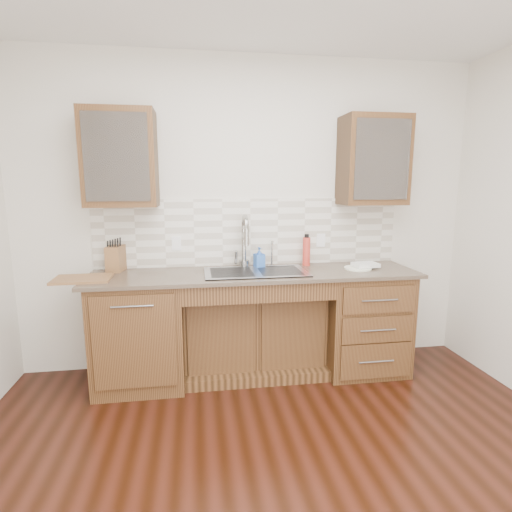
{
  "coord_description": "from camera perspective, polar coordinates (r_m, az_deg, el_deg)",
  "views": [
    {
      "loc": [
        -0.48,
        -1.76,
        1.64
      ],
      "look_at": [
        0.0,
        1.4,
        1.05
      ],
      "focal_mm": 28.0,
      "sensor_mm": 36.0,
      "label": 1
    }
  ],
  "objects": [
    {
      "name": "ground",
      "position": [
        2.49,
        5.73,
        -32.39
      ],
      "size": [
        4.0,
        3.5,
        0.1
      ],
      "primitive_type": "cube",
      "color": "#33130B"
    },
    {
      "name": "wall_back",
      "position": [
        3.61,
        -0.96,
        5.83
      ],
      "size": [
        4.0,
        0.1,
        2.7
      ],
      "primitive_type": "cube",
      "color": "silver",
      "rests_on": "ground"
    },
    {
      "name": "base_cabinet_left",
      "position": [
        3.45,
        -16.17,
        -10.33
      ],
      "size": [
        0.7,
        0.62,
        0.88
      ],
      "primitive_type": "cube",
      "color": "#593014",
      "rests_on": "ground"
    },
    {
      "name": "base_cabinet_center",
      "position": [
        3.57,
        -0.32,
        -10.75
      ],
      "size": [
        1.2,
        0.44,
        0.7
      ],
      "primitive_type": "cube",
      "color": "#593014",
      "rests_on": "ground"
    },
    {
      "name": "base_cabinet_right",
      "position": [
        3.71,
        14.77,
        -8.8
      ],
      "size": [
        0.7,
        0.62,
        0.88
      ],
      "primitive_type": "cube",
      "color": "#593014",
      "rests_on": "ground"
    },
    {
      "name": "countertop",
      "position": [
        3.31,
        -0.06,
        -2.56
      ],
      "size": [
        2.7,
        0.65,
        0.03
      ],
      "primitive_type": "cube",
      "color": "#84705B",
      "rests_on": "base_cabinet_left"
    },
    {
      "name": "backsplash",
      "position": [
        3.56,
        -0.82,
        3.43
      ],
      "size": [
        2.7,
        0.02,
        0.59
      ],
      "primitive_type": "cube",
      "color": "beige",
      "rests_on": "wall_back"
    },
    {
      "name": "sink",
      "position": [
        3.31,
        -0.03,
        -3.8
      ],
      "size": [
        0.84,
        0.46,
        0.19
      ],
      "primitive_type": "cube",
      "color": "#9E9EA5",
      "rests_on": "countertop"
    },
    {
      "name": "faucet",
      "position": [
        3.47,
        -1.74,
        1.65
      ],
      "size": [
        0.04,
        0.04,
        0.4
      ],
      "primitive_type": "cylinder",
      "color": "#999993",
      "rests_on": "countertop"
    },
    {
      "name": "filter_tap",
      "position": [
        3.53,
        2.28,
        0.48
      ],
      "size": [
        0.02,
        0.02,
        0.24
      ],
      "primitive_type": "cylinder",
      "color": "#999993",
      "rests_on": "countertop"
    },
    {
      "name": "upper_cabinet_left",
      "position": [
        3.4,
        -18.78,
        13.04
      ],
      "size": [
        0.55,
        0.34,
        0.75
      ],
      "primitive_type": "cube",
      "color": "#593014",
      "rests_on": "wall_back"
    },
    {
      "name": "upper_cabinet_right",
      "position": [
        3.68,
        16.38,
        12.92
      ],
      "size": [
        0.55,
        0.34,
        0.75
      ],
      "primitive_type": "cube",
      "color": "#593014",
      "rests_on": "wall_back"
    },
    {
      "name": "outlet_left",
      "position": [
        3.53,
        -11.3,
        1.78
      ],
      "size": [
        0.08,
        0.01,
        0.12
      ],
      "primitive_type": "cube",
      "color": "white",
      "rests_on": "backsplash"
    },
    {
      "name": "outlet_right",
      "position": [
        3.7,
        9.24,
        2.24
      ],
      "size": [
        0.08,
        0.01,
        0.12
      ],
      "primitive_type": "cube",
      "color": "white",
      "rests_on": "backsplash"
    },
    {
      "name": "soap_bottle",
      "position": [
        3.45,
        0.46,
        -0.23
      ],
      "size": [
        0.1,
        0.1,
        0.18
      ],
      "primitive_type": "imported",
      "rotation": [
        0.0,
        0.0,
        0.25
      ],
      "color": "blue",
      "rests_on": "countertop"
    },
    {
      "name": "water_bottle",
      "position": [
        3.58,
        7.21,
        0.64
      ],
      "size": [
        0.08,
        0.08,
        0.25
      ],
      "primitive_type": "cylinder",
      "rotation": [
        0.0,
        0.0,
        -0.18
      ],
      "color": "red",
      "rests_on": "countertop"
    },
    {
      "name": "plate",
      "position": [
        3.53,
        14.34,
        -1.7
      ],
      "size": [
        0.28,
        0.28,
        0.01
      ],
      "primitive_type": "cylinder",
      "rotation": [
        0.0,
        0.0,
        -0.21
      ],
      "color": "white",
      "rests_on": "countertop"
    },
    {
      "name": "dish_towel",
      "position": [
        3.57,
        15.36,
        -1.21
      ],
      "size": [
        0.22,
        0.17,
        0.03
      ],
      "primitive_type": "cube",
      "rotation": [
        0.0,
        0.0,
        0.12
      ],
      "color": "white",
      "rests_on": "plate"
    },
    {
      "name": "knife_block",
      "position": [
        3.53,
        -19.39,
        -0.32
      ],
      "size": [
        0.15,
        0.21,
        0.21
      ],
      "primitive_type": "cube",
      "rotation": [
        0.0,
        0.0,
        -0.16
      ],
      "color": "#936035",
      "rests_on": "countertop"
    },
    {
      "name": "cutting_board",
      "position": [
        3.31,
        -23.55,
        -3.0
      ],
      "size": [
        0.43,
        0.31,
        0.02
      ],
      "primitive_type": "cube",
      "rotation": [
        0.0,
        0.0,
        0.04
      ],
      "color": "#947449",
      "rests_on": "countertop"
    },
    {
      "name": "cup_left_a",
      "position": [
        3.41,
        -20.0,
        12.04
      ],
      "size": [
        0.15,
        0.15,
        0.09
      ],
      "primitive_type": "imported",
      "rotation": [
        0.0,
        0.0,
        -0.39
      ],
      "color": "white",
      "rests_on": "upper_cabinet_left"
    },
    {
      "name": "cup_left_b",
      "position": [
        3.37,
        -16.14,
        12.35
      ],
      "size": [
        0.11,
        0.11,
        0.1
      ],
      "primitive_type": "imported",
      "rotation": [
        0.0,
        0.0,
        0.02
      ],
      "color": "white",
      "rests_on": "upper_cabinet_left"
    },
    {
      "name": "cup_right_a",
      "position": [
        3.65,
        15.32,
        12.14
      ],
      "size": [
        0.15,
        0.15,
        0.09
      ],
      "primitive_type": "imported",
      "rotation": [
        0.0,
        0.0,
        0.32
      ],
      "color": "white",
      "rests_on": "upper_cabinet_right"
    },
    {
      "name": "cup_right_b",
      "position": [
        3.73,
        17.96,
        11.97
      ],
      "size": [
        0.12,
        0.12,
        0.09
      ],
      "primitive_type": "imported",
      "rotation": [
        0.0,
        0.0,
        -0.18
      ],
      "color": "silver",
      "rests_on": "upper_cabinet_right"
    }
  ]
}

